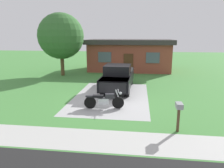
% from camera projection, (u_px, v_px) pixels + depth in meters
% --- Properties ---
extents(ground_plane, '(80.00, 80.00, 0.00)m').
position_uv_depth(ground_plane, '(111.00, 97.00, 14.13)').
color(ground_plane, '#45863D').
extents(driveway_pad, '(4.80, 7.81, 0.01)m').
position_uv_depth(driveway_pad, '(111.00, 97.00, 14.13)').
color(driveway_pad, '#ADADAD').
rests_on(driveway_pad, ground).
extents(sidewalk_strip, '(36.00, 1.80, 0.01)m').
position_uv_depth(sidewalk_strip, '(91.00, 139.00, 8.33)').
color(sidewalk_strip, '#B6B6B0').
rests_on(sidewalk_strip, ground).
extents(motorcycle, '(2.21, 0.70, 1.09)m').
position_uv_depth(motorcycle, '(104.00, 100.00, 11.79)').
color(motorcycle, black).
rests_on(motorcycle, ground).
extents(pickup_truck, '(2.16, 5.68, 1.90)m').
position_uv_depth(pickup_truck, '(118.00, 77.00, 15.90)').
color(pickup_truck, black).
rests_on(pickup_truck, ground).
extents(mailbox, '(0.26, 0.48, 1.26)m').
position_uv_depth(mailbox, '(179.00, 110.00, 8.82)').
color(mailbox, '#4C3823').
rests_on(mailbox, ground).
extents(shade_tree, '(4.47, 4.47, 6.13)m').
position_uv_depth(shade_tree, '(61.00, 36.00, 20.85)').
color(shade_tree, brown).
rests_on(shade_tree, ground).
extents(neighbor_house, '(9.60, 5.60, 3.50)m').
position_uv_depth(neighbor_house, '(130.00, 55.00, 24.75)').
color(neighbor_house, brown).
rests_on(neighbor_house, ground).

